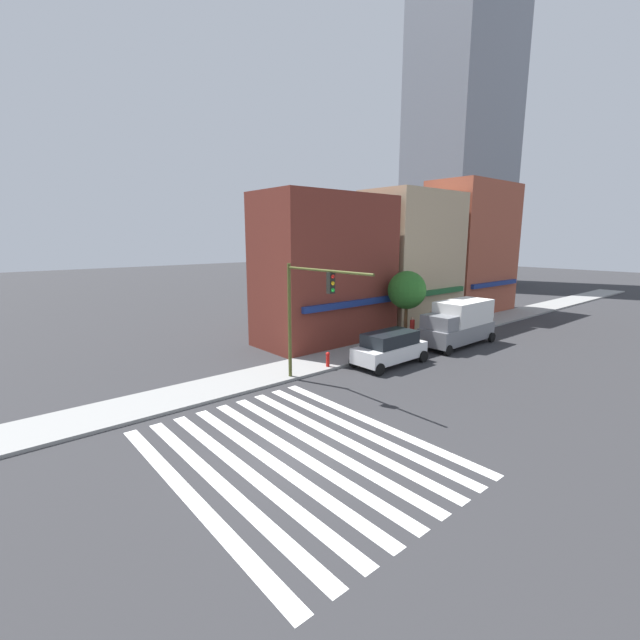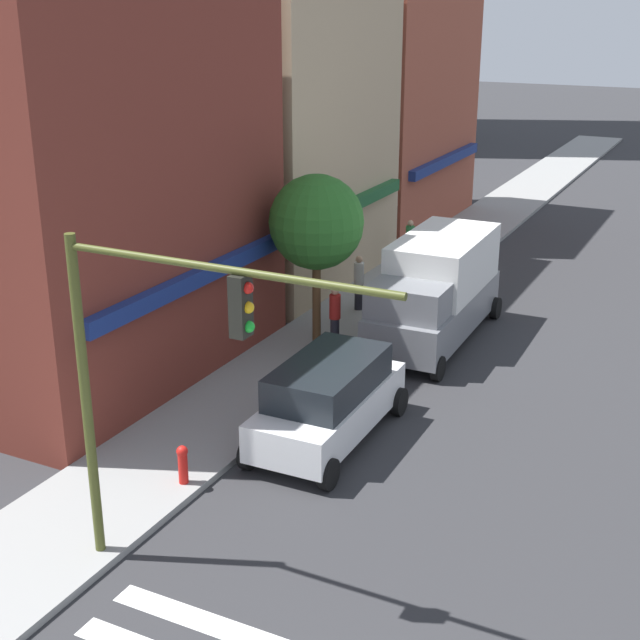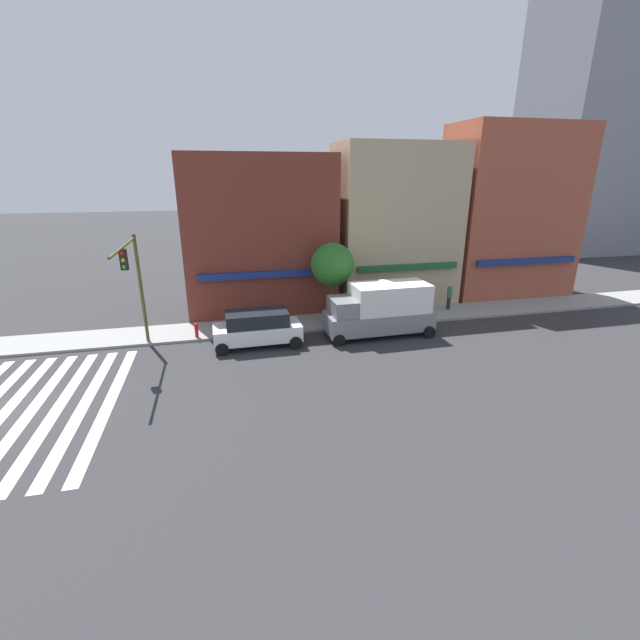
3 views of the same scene
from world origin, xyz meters
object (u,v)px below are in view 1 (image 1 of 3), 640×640
object	(u,v)px
street_tree	(407,290)
box_truck_grey	(458,322)
pedestrian_white_shirt	(431,322)
suv_white	(390,347)
traffic_signal	(307,303)
pedestrian_green_top	(465,313)
fire_hydrant	(328,358)
pedestrian_red_jacket	(412,329)

from	to	relation	value
street_tree	box_truck_grey	bearing A→B (deg)	-52.42
pedestrian_white_shirt	street_tree	distance (m)	4.16
suv_white	box_truck_grey	xyz separation A→B (m)	(7.08, -0.00, 0.56)
traffic_signal	pedestrian_green_top	distance (m)	19.64
fire_hydrant	suv_white	bearing A→B (deg)	-27.31
traffic_signal	fire_hydrant	bearing A→B (deg)	28.50
suv_white	pedestrian_green_top	distance (m)	13.65
pedestrian_red_jacket	pedestrian_white_shirt	world-z (taller)	same
pedestrian_green_top	street_tree	size ratio (longest dim) A/B	0.36
traffic_signal	pedestrian_white_shirt	distance (m)	14.63
pedestrian_red_jacket	street_tree	size ratio (longest dim) A/B	0.36
traffic_signal	street_tree	bearing A→B (deg)	13.09
pedestrian_red_jacket	pedestrian_white_shirt	size ratio (longest dim) A/B	1.00
traffic_signal	fire_hydrant	world-z (taller)	traffic_signal
pedestrian_green_top	fire_hydrant	distance (m)	16.63
pedestrian_green_top	box_truck_grey	bearing A→B (deg)	-151.29
pedestrian_red_jacket	pedestrian_green_top	bearing A→B (deg)	76.69
suv_white	pedestrian_green_top	bearing A→B (deg)	12.73
box_truck_grey	fire_hydrant	xyz separation A→B (m)	(-10.37, 1.70, -0.97)
pedestrian_red_jacket	street_tree	bearing A→B (deg)	159.44
traffic_signal	fire_hydrant	xyz separation A→B (m)	(2.61, 1.42, -3.59)
box_truck_grey	street_tree	distance (m)	4.12
pedestrian_green_top	street_tree	bearing A→B (deg)	-175.90
fire_hydrant	traffic_signal	bearing A→B (deg)	-151.50
pedestrian_red_jacket	traffic_signal	bearing A→B (deg)	-99.90
pedestrian_white_shirt	fire_hydrant	size ratio (longest dim) A/B	2.10
pedestrian_green_top	street_tree	xyz separation A→B (m)	(-8.34, -0.40, 2.63)
suv_white	pedestrian_red_jacket	size ratio (longest dim) A/B	2.67
pedestrian_red_jacket	fire_hydrant	world-z (taller)	pedestrian_red_jacket
traffic_signal	pedestrian_green_top	bearing A→B (deg)	8.66
pedestrian_white_shirt	box_truck_grey	bearing A→B (deg)	-66.80
suv_white	fire_hydrant	distance (m)	3.73
traffic_signal	pedestrian_red_jacket	size ratio (longest dim) A/B	3.40
pedestrian_green_top	pedestrian_red_jacket	bearing A→B (deg)	-171.92
pedestrian_red_jacket	pedestrian_white_shirt	distance (m)	3.30
traffic_signal	pedestrian_red_jacket	bearing A→B (deg)	10.14
pedestrian_green_top	fire_hydrant	world-z (taller)	pedestrian_green_top
traffic_signal	pedestrian_white_shirt	bearing A→B (deg)	10.69
pedestrian_white_shirt	fire_hydrant	world-z (taller)	pedestrian_white_shirt
pedestrian_red_jacket	street_tree	distance (m)	2.69
traffic_signal	pedestrian_red_jacket	distance (m)	11.43
box_truck_grey	pedestrian_white_shirt	world-z (taller)	box_truck_grey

